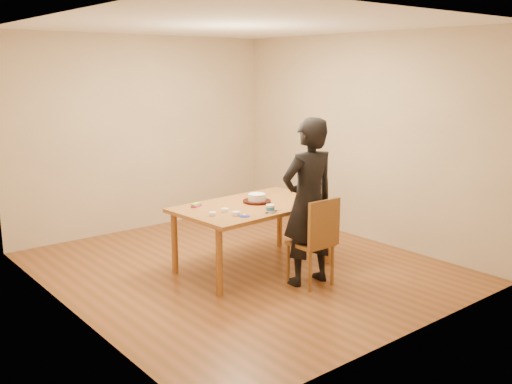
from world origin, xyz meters
TOP-DOWN VIEW (x-y plane):
  - room_shell at (0.00, 0.34)m, footprint 4.00×4.50m
  - dining_table at (0.10, -0.09)m, footprint 1.80×1.14m
  - dining_chair at (0.25, -0.86)m, footprint 0.39×0.39m
  - cake_plate at (0.18, -0.05)m, footprint 0.32×0.32m
  - cake at (0.18, -0.05)m, footprint 0.20×0.20m
  - frosting_dome at (0.18, -0.05)m, footprint 0.20×0.20m
  - frosting_tub at (0.01, -0.49)m, footprint 0.09×0.09m
  - frosting_lid at (-0.31, -0.45)m, footprint 0.11×0.11m
  - frosting_dollop at (-0.31, -0.45)m, footprint 0.04×0.04m
  - ramekin_green at (-0.36, -0.37)m, footprint 0.09×0.09m
  - ramekin_yellow at (-0.36, -0.17)m, footprint 0.08×0.08m
  - ramekin_multi at (-0.55, -0.22)m, footprint 0.08×0.08m
  - candy_box_pink at (-0.47, 0.22)m, footprint 0.15×0.12m
  - candy_box_green at (-0.47, 0.22)m, footprint 0.13×0.10m
  - spatula at (0.02, -0.49)m, footprint 0.17×0.03m
  - person at (0.25, -0.82)m, footprint 0.69×0.49m

SIDE VIEW (x-z plane):
  - dining_chair at x=0.25m, z-range 0.43..0.47m
  - dining_table at x=0.10m, z-range 0.71..0.75m
  - spatula at x=0.02m, z-range 0.75..0.76m
  - frosting_lid at x=-0.31m, z-range 0.75..0.76m
  - candy_box_pink at x=-0.47m, z-range 0.75..0.77m
  - cake_plate at x=0.18m, z-range 0.75..0.78m
  - frosting_dollop at x=-0.31m, z-range 0.76..0.78m
  - ramekin_multi at x=-0.55m, z-range 0.75..0.79m
  - ramekin_yellow at x=-0.36m, z-range 0.75..0.79m
  - ramekin_green at x=-0.36m, z-range 0.75..0.79m
  - candy_box_green at x=-0.47m, z-range 0.77..0.79m
  - frosting_tub at x=0.01m, z-range 0.75..0.83m
  - cake at x=0.18m, z-range 0.78..0.84m
  - frosting_dome at x=0.18m, z-range 0.84..0.87m
  - person at x=0.25m, z-range 0.00..1.77m
  - room_shell at x=0.00m, z-range 0.00..2.70m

